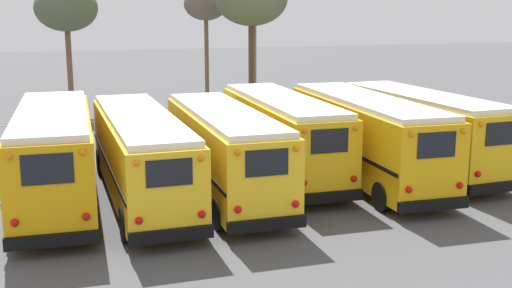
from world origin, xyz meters
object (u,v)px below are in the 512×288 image
(school_bus_3, at_px, (282,134))
(utility_pole, at_px, (253,49))
(school_bus_0, at_px, (54,154))
(school_bus_5, at_px, (421,129))
(bare_tree_1, at_px, (66,9))
(school_bus_1, at_px, (141,153))
(school_bus_2, at_px, (224,149))
(school_bus_4, at_px, (365,136))
(bare_tree_2, at_px, (206,6))

(school_bus_3, xyz_separation_m, utility_pole, (2.80, 12.36, 2.52))
(school_bus_0, xyz_separation_m, school_bus_5, (14.35, 0.24, -0.03))
(school_bus_5, distance_m, bare_tree_1, 24.03)
(school_bus_1, xyz_separation_m, school_bus_2, (2.87, -0.49, 0.03))
(school_bus_2, bearing_deg, bare_tree_1, 102.12)
(school_bus_0, distance_m, school_bus_4, 11.48)
(school_bus_3, relative_size, school_bus_4, 0.94)
(bare_tree_1, distance_m, bare_tree_2, 8.84)
(school_bus_2, height_order, bare_tree_2, bare_tree_2)
(school_bus_4, bearing_deg, school_bus_3, 152.25)
(school_bus_1, distance_m, utility_pole, 16.40)
(school_bus_3, bearing_deg, school_bus_4, -27.75)
(school_bus_0, distance_m, utility_pole, 17.85)
(school_bus_0, xyz_separation_m, school_bus_2, (5.74, -0.75, -0.08))
(school_bus_2, distance_m, bare_tree_1, 21.62)
(school_bus_5, relative_size, bare_tree_2, 1.22)
(school_bus_3, relative_size, school_bus_5, 1.03)
(school_bus_2, height_order, school_bus_3, school_bus_3)
(school_bus_1, relative_size, utility_pole, 1.31)
(school_bus_2, xyz_separation_m, school_bus_3, (2.87, 1.89, 0.04))
(school_bus_2, distance_m, school_bus_4, 5.75)
(school_bus_2, xyz_separation_m, school_bus_5, (8.61, 0.99, 0.05))
(school_bus_2, bearing_deg, bare_tree_2, 78.26)
(school_bus_0, xyz_separation_m, bare_tree_2, (9.19, 15.84, 4.92))
(school_bus_3, bearing_deg, school_bus_2, -146.65)
(school_bus_5, bearing_deg, school_bus_4, -167.99)
(school_bus_0, bearing_deg, school_bus_2, -7.40)
(school_bus_4, relative_size, bare_tree_2, 1.33)
(school_bus_5, bearing_deg, school_bus_2, -173.44)
(bare_tree_1, bearing_deg, bare_tree_2, -27.06)
(school_bus_1, height_order, utility_pole, utility_pole)
(bare_tree_1, bearing_deg, utility_pole, -32.23)
(utility_pole, distance_m, bare_tree_1, 12.14)
(school_bus_0, xyz_separation_m, school_bus_4, (11.48, -0.37, -0.01))
(school_bus_4, relative_size, bare_tree_1, 1.30)
(school_bus_3, xyz_separation_m, bare_tree_1, (-7.29, 18.72, 4.77))
(school_bus_1, relative_size, bare_tree_1, 1.36)
(school_bus_4, height_order, bare_tree_1, bare_tree_1)
(school_bus_4, bearing_deg, utility_pole, 90.29)
(school_bus_1, xyz_separation_m, school_bus_5, (11.48, 0.50, 0.08))
(school_bus_5, bearing_deg, bare_tree_2, 108.31)
(bare_tree_1, bearing_deg, school_bus_5, -56.40)
(school_bus_4, bearing_deg, school_bus_1, 179.25)
(school_bus_1, relative_size, school_bus_4, 1.05)
(school_bus_1, distance_m, school_bus_2, 2.91)
(school_bus_0, relative_size, school_bus_4, 0.98)
(school_bus_3, distance_m, school_bus_5, 5.81)
(utility_pole, bearing_deg, school_bus_5, -77.49)
(school_bus_4, xyz_separation_m, bare_tree_2, (-2.29, 16.21, 4.93))
(school_bus_0, xyz_separation_m, utility_pole, (11.41, 13.50, 2.48))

